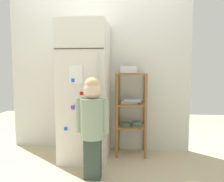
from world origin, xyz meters
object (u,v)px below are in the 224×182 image
child_standing (92,118)px  refrigerator (85,91)px  pantry_shelf_unit (131,109)px  fruit_bin (130,71)px

child_standing → refrigerator: bearing=109.4°
child_standing → pantry_shelf_unit: size_ratio=0.98×
refrigerator → pantry_shelf_unit: 0.66m
refrigerator → child_standing: size_ratio=1.62×
child_standing → fruit_bin: fruit_bin is taller
refrigerator → fruit_bin: size_ratio=8.03×
fruit_bin → child_standing: bearing=-116.0°
fruit_bin → pantry_shelf_unit: bearing=-35.1°
child_standing → fruit_bin: bearing=64.0°
child_standing → fruit_bin: 0.96m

